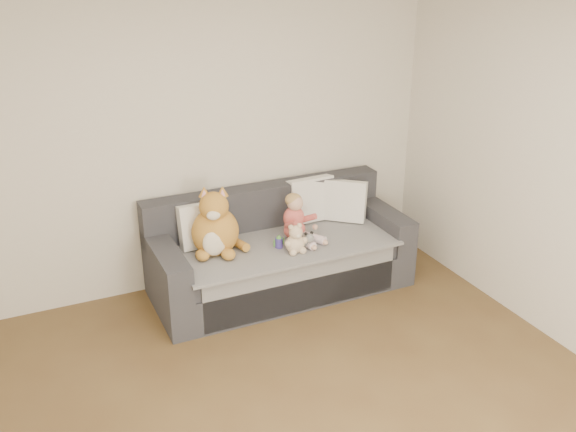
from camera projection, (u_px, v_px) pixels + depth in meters
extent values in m
plane|color=beige|center=(182.00, 141.00, 5.29)|extent=(4.50, 0.00, 4.50)
cube|color=#2C2D32|center=(281.00, 273.00, 5.60)|extent=(2.20, 0.90, 0.30)
cube|color=#2C2D32|center=(282.00, 251.00, 5.48)|extent=(1.90, 0.80, 0.15)
cube|color=#2C2D32|center=(264.00, 206.00, 5.69)|extent=(2.20, 0.20, 0.40)
cube|color=#2C2D32|center=(166.00, 265.00, 5.09)|extent=(0.20, 0.90, 0.30)
cube|color=#2C2D32|center=(380.00, 222.00, 5.87)|extent=(0.20, 0.90, 0.30)
cube|color=gray|center=(283.00, 243.00, 5.43)|extent=(1.85, 0.88, 0.02)
cube|color=gray|center=(303.00, 288.00, 5.20)|extent=(1.70, 0.02, 0.41)
cube|color=silver|center=(203.00, 225.00, 5.30)|extent=(0.41, 0.19, 0.38)
cube|color=silver|center=(311.00, 199.00, 5.80)|extent=(0.44, 0.21, 0.41)
cube|color=silver|center=(344.00, 201.00, 5.80)|extent=(0.42, 0.40, 0.38)
ellipsoid|color=#E2644F|center=(295.00, 230.00, 5.48)|extent=(0.19, 0.16, 0.16)
ellipsoid|color=#E2644F|center=(294.00, 218.00, 5.44)|extent=(0.18, 0.16, 0.20)
ellipsoid|color=#DBAA8C|center=(295.00, 203.00, 5.38)|extent=(0.14, 0.14, 0.14)
ellipsoid|color=tan|center=(293.00, 200.00, 5.38)|extent=(0.14, 0.14, 0.11)
cylinder|color=#E2644F|center=(292.00, 225.00, 5.35)|extent=(0.06, 0.19, 0.12)
cylinder|color=#E2644F|center=(307.00, 219.00, 5.47)|extent=(0.16, 0.18, 0.12)
ellipsoid|color=#DBAA8C|center=(296.00, 235.00, 5.31)|extent=(0.05, 0.05, 0.05)
ellipsoid|color=#DBAA8C|center=(315.00, 227.00, 5.46)|extent=(0.05, 0.05, 0.05)
cylinder|color=#E5B2C6|center=(304.00, 242.00, 5.35)|extent=(0.12, 0.25, 0.08)
cylinder|color=#E5B2C6|center=(313.00, 238.00, 5.42)|extent=(0.18, 0.25, 0.08)
ellipsoid|color=#DBAA8C|center=(313.00, 247.00, 5.27)|extent=(0.05, 0.08, 0.04)
ellipsoid|color=#DBAA8C|center=(325.00, 242.00, 5.36)|extent=(0.05, 0.08, 0.04)
ellipsoid|color=#A96D25|center=(215.00, 232.00, 5.19)|extent=(0.39, 0.33, 0.41)
ellipsoid|color=beige|center=(215.00, 242.00, 5.08)|extent=(0.20, 0.09, 0.23)
ellipsoid|color=#A96D25|center=(214.00, 206.00, 5.07)|extent=(0.24, 0.24, 0.24)
ellipsoid|color=beige|center=(214.00, 215.00, 4.99)|extent=(0.11, 0.07, 0.08)
cone|color=#A96D25|center=(204.00, 192.00, 5.06)|extent=(0.12, 0.12, 0.08)
cone|color=pink|center=(204.00, 193.00, 5.05)|extent=(0.07, 0.07, 0.05)
cone|color=#A96D25|center=(222.00, 191.00, 5.07)|extent=(0.12, 0.12, 0.08)
cone|color=pink|center=(222.00, 192.00, 5.06)|extent=(0.07, 0.07, 0.05)
ellipsoid|color=#A96D25|center=(202.00, 255.00, 5.09)|extent=(0.11, 0.14, 0.09)
ellipsoid|color=#A96D25|center=(228.00, 254.00, 5.11)|extent=(0.11, 0.14, 0.09)
cylinder|color=#A96D25|center=(239.00, 243.00, 5.30)|extent=(0.11, 0.27, 0.09)
ellipsoid|color=#CEB28E|center=(295.00, 244.00, 5.22)|extent=(0.16, 0.14, 0.16)
ellipsoid|color=#CEB28E|center=(296.00, 232.00, 5.17)|extent=(0.11, 0.11, 0.11)
ellipsoid|color=#CEB28E|center=(291.00, 227.00, 5.14)|extent=(0.04, 0.04, 0.04)
ellipsoid|color=#CEB28E|center=(299.00, 225.00, 5.18)|extent=(0.04, 0.04, 0.04)
ellipsoid|color=beige|center=(298.00, 236.00, 5.14)|extent=(0.04, 0.04, 0.04)
ellipsoid|color=#CEB28E|center=(288.00, 244.00, 5.17)|extent=(0.06, 0.06, 0.06)
ellipsoid|color=#CEB28E|center=(304.00, 240.00, 5.23)|extent=(0.06, 0.06, 0.06)
ellipsoid|color=#CEB28E|center=(293.00, 253.00, 5.18)|extent=(0.06, 0.06, 0.06)
ellipsoid|color=#CEB28E|center=(303.00, 250.00, 5.22)|extent=(0.06, 0.06, 0.06)
ellipsoid|color=white|center=(306.00, 240.00, 5.33)|extent=(0.13, 0.16, 0.12)
ellipsoid|color=white|center=(309.00, 238.00, 5.25)|extent=(0.08, 0.08, 0.08)
ellipsoid|color=black|center=(306.00, 234.00, 5.23)|extent=(0.03, 0.03, 0.03)
ellipsoid|color=black|center=(312.00, 233.00, 5.25)|extent=(0.03, 0.03, 0.03)
cylinder|color=#423695|center=(279.00, 243.00, 5.31)|extent=(0.07, 0.07, 0.09)
cone|color=#4A9238|center=(279.00, 237.00, 5.28)|extent=(0.07, 0.07, 0.04)
cylinder|color=#4A9238|center=(274.00, 243.00, 5.28)|extent=(0.02, 0.02, 0.06)
cylinder|color=#4A9238|center=(283.00, 241.00, 5.33)|extent=(0.02, 0.02, 0.06)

